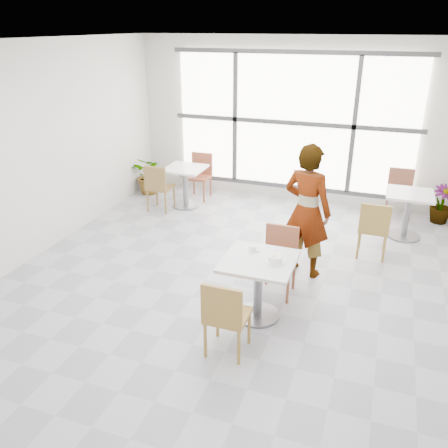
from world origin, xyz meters
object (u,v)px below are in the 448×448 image
(oatmeal_bowl, at_px, (275,259))
(bg_chair_left_far, at_px, (200,173))
(chair_near, at_px, (225,314))
(chair_far, at_px, (279,255))
(main_table, at_px, (258,277))
(bg_chair_left_near, at_px, (158,185))
(person, at_px, (307,211))
(bg_chair_right_far, at_px, (399,190))
(coffee_cup, at_px, (253,249))
(plant_left, at_px, (150,175))
(bg_table_right, at_px, (408,209))
(bg_chair_right_near, at_px, (374,226))
(plant_right, at_px, (441,204))
(bg_table_left, at_px, (185,181))

(oatmeal_bowl, height_order, bg_chair_left_far, bg_chair_left_far)
(chair_near, bearing_deg, chair_far, -98.64)
(main_table, distance_m, bg_chair_left_near, 3.69)
(person, relative_size, bg_chair_left_far, 2.08)
(main_table, distance_m, bg_chair_right_far, 4.04)
(chair_near, height_order, coffee_cup, chair_near)
(main_table, xyz_separation_m, chair_far, (0.09, 0.65, -0.02))
(main_table, height_order, plant_left, plant_left)
(bg_table_right, distance_m, bg_chair_right_far, 0.84)
(chair_near, xyz_separation_m, bg_chair_right_far, (1.61, 4.53, 0.00))
(bg_table_right, height_order, bg_chair_right_near, bg_chair_right_near)
(chair_far, bearing_deg, bg_chair_right_far, 65.80)
(chair_near, distance_m, bg_chair_left_near, 4.20)
(bg_chair_left_far, xyz_separation_m, plant_right, (4.37, 0.20, -0.17))
(main_table, distance_m, bg_table_left, 3.76)
(coffee_cup, height_order, bg_chair_left_near, bg_chair_left_near)
(main_table, height_order, chair_far, chair_far)
(bg_chair_left_near, xyz_separation_m, bg_chair_right_near, (3.76, -0.62, 0.00))
(main_table, distance_m, chair_near, 0.79)
(chair_near, bearing_deg, coffee_cup, -89.92)
(main_table, relative_size, person, 0.44)
(main_table, relative_size, bg_chair_left_near, 0.92)
(chair_far, bearing_deg, person, 70.22)
(oatmeal_bowl, height_order, coffee_cup, oatmeal_bowl)
(bg_chair_left_near, height_order, bg_chair_left_far, same)
(main_table, height_order, bg_chair_right_near, bg_chair_right_near)
(person, bearing_deg, oatmeal_bowl, 101.14)
(oatmeal_bowl, bearing_deg, bg_chair_left_near, 136.90)
(oatmeal_bowl, relative_size, bg_chair_left_near, 0.24)
(bg_chair_left_far, height_order, bg_chair_right_near, same)
(bg_chair_right_near, height_order, bg_chair_right_far, same)
(coffee_cup, bearing_deg, bg_chair_right_far, 65.71)
(coffee_cup, distance_m, plant_left, 4.49)
(bg_chair_right_near, bearing_deg, bg_chair_left_near, -9.34)
(bg_table_right, xyz_separation_m, bg_chair_right_far, (-0.13, 0.83, 0.01))
(bg_chair_right_far, bearing_deg, plant_left, -175.92)
(bg_table_left, xyz_separation_m, bg_chair_left_far, (0.07, 0.55, 0.01))
(main_table, xyz_separation_m, oatmeal_bowl, (0.18, -0.00, 0.27))
(bg_table_right, bearing_deg, oatmeal_bowl, -116.10)
(chair_far, bearing_deg, chair_near, -98.64)
(chair_near, bearing_deg, bg_chair_left_near, -53.79)
(bg_chair_right_near, height_order, plant_right, bg_chair_right_near)
(chair_near, distance_m, bg_table_left, 4.35)
(chair_near, xyz_separation_m, bg_chair_right_near, (1.28, 2.77, 0.00))
(coffee_cup, xyz_separation_m, bg_table_right, (1.75, 2.75, -0.29))
(bg_chair_left_far, bearing_deg, plant_right, 2.61)
(bg_chair_right_far, bearing_deg, bg_chair_left_far, -177.02)
(bg_chair_left_near, relative_size, plant_left, 1.13)
(bg_chair_right_near, height_order, plant_left, bg_chair_right_near)
(oatmeal_bowl, bearing_deg, person, 84.54)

